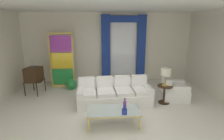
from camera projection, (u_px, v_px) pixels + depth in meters
ground_plane at (113, 112)px, 5.23m from camera, size 16.00×16.00×0.00m
wall_rear at (108, 48)px, 7.81m from camera, size 8.00×0.12×3.00m
ceiling_slab at (111, 6)px, 5.25m from camera, size 8.00×7.60×0.04m
curtained_window at (124, 43)px, 7.64m from camera, size 2.00×0.17×2.70m
couch_white_long at (114, 94)px, 5.81m from camera, size 2.39×1.06×0.86m
coffee_table at (113, 111)px, 4.51m from camera, size 1.31×0.67×0.41m
bottle_blue_decanter at (124, 111)px, 4.28m from camera, size 0.13×0.13×0.23m
bottle_crystal_tall at (125, 104)px, 4.56m from camera, size 0.08×0.08×0.29m
vintage_tv at (34, 75)px, 6.48m from camera, size 0.63×0.69×1.35m
armchair_white at (173, 91)px, 6.11m from camera, size 0.94×0.93×0.80m
stained_glass_divider at (62, 62)px, 7.09m from camera, size 0.95×0.05×2.20m
peacock_figurine at (71, 85)px, 6.92m from camera, size 0.44×0.60×0.50m
round_side_table at (164, 93)px, 5.78m from camera, size 0.48×0.48×0.59m
table_lamp_brass at (166, 73)px, 5.61m from camera, size 0.32×0.32×0.57m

